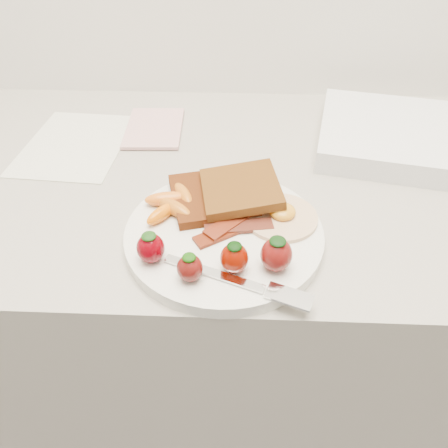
{
  "coord_description": "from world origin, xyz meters",
  "views": [
    {
      "loc": [
        -0.01,
        1.09,
        1.31
      ],
      "look_at": [
        -0.03,
        1.53,
        0.93
      ],
      "focal_mm": 35.0,
      "sensor_mm": 36.0,
      "label": 1
    }
  ],
  "objects": [
    {
      "name": "counter",
      "position": [
        0.0,
        1.7,
        0.45
      ],
      "size": [
        2.0,
        0.6,
        0.9
      ],
      "primitive_type": "cube",
      "color": "gray",
      "rests_on": "ground"
    },
    {
      "name": "toast_upper",
      "position": [
        -0.01,
        1.6,
        0.94
      ],
      "size": [
        0.13,
        0.13,
        0.03
      ],
      "primitive_type": "cube",
      "rotation": [
        0.0,
        -0.1,
        0.17
      ],
      "color": "#471905",
      "rests_on": "toast_lower"
    },
    {
      "name": "appliance",
      "position": [
        0.29,
        1.79,
        0.92
      ],
      "size": [
        0.35,
        0.31,
        0.04
      ],
      "primitive_type": "cube",
      "rotation": [
        0.0,
        0.0,
        -0.2
      ],
      "color": "silver",
      "rests_on": "counter"
    },
    {
      "name": "strawberries",
      "position": [
        -0.03,
        1.46,
        0.94
      ],
      "size": [
        0.19,
        0.06,
        0.05
      ],
      "color": "#5E0007",
      "rests_on": "plate"
    },
    {
      "name": "notepad",
      "position": [
        -0.17,
        1.83,
        0.91
      ],
      "size": [
        0.11,
        0.15,
        0.01
      ],
      "primitive_type": "cube",
      "rotation": [
        0.0,
        0.0,
        0.04
      ],
      "color": "#D39D9D",
      "rests_on": "paper_sheet"
    },
    {
      "name": "plate",
      "position": [
        -0.03,
        1.53,
        0.91
      ],
      "size": [
        0.27,
        0.27,
        0.02
      ],
      "primitive_type": "cylinder",
      "color": "white",
      "rests_on": "counter"
    },
    {
      "name": "paper_sheet",
      "position": [
        -0.31,
        1.77,
        0.9
      ],
      "size": [
        0.19,
        0.24,
        0.0
      ],
      "primitive_type": "cube",
      "rotation": [
        0.0,
        0.0,
        -0.07
      ],
      "color": "silver",
      "rests_on": "counter"
    },
    {
      "name": "toast_lower",
      "position": [
        -0.05,
        1.6,
        0.93
      ],
      "size": [
        0.14,
        0.14,
        0.01
      ],
      "primitive_type": "cube",
      "rotation": [
        0.0,
        0.0,
        0.26
      ],
      "color": "#361D0A",
      "rests_on": "plate"
    },
    {
      "name": "fork",
      "position": [
        0.0,
        1.44,
        0.92
      ],
      "size": [
        0.18,
        0.08,
        0.0
      ],
      "color": "silver",
      "rests_on": "plate"
    },
    {
      "name": "baby_carrots",
      "position": [
        -0.1,
        1.57,
        0.93
      ],
      "size": [
        0.08,
        0.1,
        0.02
      ],
      "color": "orange",
      "rests_on": "plate"
    },
    {
      "name": "bacon_strips",
      "position": [
        -0.01,
        1.54,
        0.92
      ],
      "size": [
        0.11,
        0.1,
        0.01
      ],
      "color": "#370A05",
      "rests_on": "plate"
    },
    {
      "name": "fried_egg",
      "position": [
        0.05,
        1.56,
        0.92
      ],
      "size": [
        0.13,
        0.13,
        0.02
      ],
      "color": "beige",
      "rests_on": "plate"
    }
  ]
}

